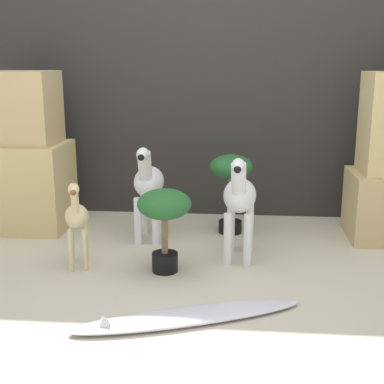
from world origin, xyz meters
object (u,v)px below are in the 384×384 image
(surfboard, at_px, (187,316))
(zebra_left, at_px, (148,185))
(potted_palm_back, at_px, (164,213))
(giraffe_figurine, at_px, (76,216))
(zebra_right, at_px, (239,199))
(potted_palm_front, at_px, (231,175))

(surfboard, bearing_deg, zebra_left, 108.07)
(zebra_left, relative_size, potted_palm_back, 1.35)
(potted_palm_back, bearing_deg, giraffe_figurine, 178.70)
(zebra_left, height_order, giraffe_figurine, zebra_left)
(zebra_right, distance_m, surfboard, 0.98)
(zebra_right, bearing_deg, potted_palm_front, 96.80)
(giraffe_figurine, bearing_deg, surfboard, -40.27)
(potted_palm_front, xyz_separation_m, surfboard, (-0.19, -1.41, -0.42))
(zebra_left, relative_size, surfboard, 0.59)
(giraffe_figurine, xyz_separation_m, potted_palm_front, (0.93, 0.78, 0.11))
(zebra_right, bearing_deg, surfboard, -106.29)
(zebra_left, distance_m, potted_palm_front, 0.62)
(zebra_left, bearing_deg, giraffe_figurine, -121.75)
(surfboard, bearing_deg, giraffe_figurine, 139.73)
(giraffe_figurine, height_order, potted_palm_front, potted_palm_front)
(giraffe_figurine, bearing_deg, zebra_right, 13.29)
(zebra_right, distance_m, potted_palm_front, 0.55)
(zebra_right, bearing_deg, giraffe_figurine, -166.71)
(zebra_left, height_order, potted_palm_back, zebra_left)
(potted_palm_front, bearing_deg, zebra_left, -160.16)
(potted_palm_back, distance_m, surfboard, 0.74)
(potted_palm_front, distance_m, potted_palm_back, 0.88)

